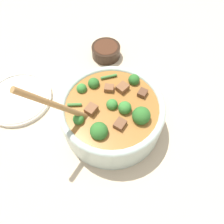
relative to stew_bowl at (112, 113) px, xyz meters
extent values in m
plane|color=#C6B293|center=(0.00, 0.00, -0.05)|extent=(4.00, 4.00, 0.00)
cylinder|color=#B2C6BC|center=(0.00, 0.00, -0.01)|extent=(0.25, 0.25, 0.08)
torus|color=#B2C6BC|center=(0.00, 0.00, 0.03)|extent=(0.25, 0.25, 0.02)
cylinder|color=#9E662D|center=(0.00, 0.00, 0.00)|extent=(0.23, 0.23, 0.06)
sphere|color=#387F33|center=(0.00, 0.00, 0.04)|extent=(0.03, 0.03, 0.03)
cylinder|color=#6B9956|center=(0.00, 0.00, 0.02)|extent=(0.01, 0.01, 0.01)
sphere|color=#387F33|center=(-0.06, 0.05, 0.04)|extent=(0.03, 0.03, 0.03)
cylinder|color=#6B9956|center=(-0.06, 0.05, 0.02)|extent=(0.01, 0.01, 0.01)
sphere|color=#2D6B28|center=(0.09, -0.02, 0.04)|extent=(0.03, 0.03, 0.03)
cylinder|color=#6B9956|center=(0.09, -0.02, 0.02)|extent=(0.01, 0.01, 0.01)
sphere|color=#387F33|center=(0.00, -0.03, 0.04)|extent=(0.03, 0.03, 0.03)
cylinder|color=#6B9956|center=(0.00, -0.03, 0.02)|extent=(0.01, 0.01, 0.01)
sphere|color=#2D6B28|center=(-0.01, -0.07, 0.04)|extent=(0.04, 0.04, 0.04)
cylinder|color=#6B9956|center=(-0.01, -0.07, 0.01)|extent=(0.01, 0.01, 0.02)
sphere|color=#2D6B28|center=(0.04, 0.06, 0.04)|extent=(0.03, 0.03, 0.03)
cylinder|color=#6B9956|center=(0.04, 0.06, 0.02)|extent=(0.01, 0.01, 0.01)
sphere|color=#2D6B28|center=(-0.07, 0.00, 0.04)|extent=(0.04, 0.04, 0.04)
cylinder|color=#6B9956|center=(-0.07, 0.00, 0.01)|extent=(0.01, 0.01, 0.02)
sphere|color=#387F33|center=(0.02, 0.09, 0.04)|extent=(0.03, 0.03, 0.03)
cylinder|color=#6B9956|center=(0.02, 0.09, 0.02)|extent=(0.01, 0.01, 0.01)
cube|color=brown|center=(0.05, -0.01, 0.04)|extent=(0.03, 0.03, 0.02)
cube|color=brown|center=(-0.03, 0.04, 0.04)|extent=(0.03, 0.03, 0.02)
cube|color=brown|center=(0.06, -0.06, 0.04)|extent=(0.02, 0.02, 0.02)
cube|color=brown|center=(-0.04, -0.04, 0.03)|extent=(0.03, 0.03, 0.02)
cube|color=brown|center=(0.04, 0.02, 0.04)|extent=(0.02, 0.03, 0.02)
cylinder|color=#3D7533|center=(0.08, 0.04, 0.04)|extent=(0.03, 0.04, 0.01)
cylinder|color=#3D7533|center=(-0.03, 0.08, 0.04)|extent=(0.02, 0.03, 0.01)
ellipsoid|color=#A87A47|center=(-0.04, 0.04, 0.03)|extent=(0.04, 0.03, 0.01)
cylinder|color=#A87A47|center=(-0.08, 0.08, 0.11)|extent=(0.09, 0.09, 0.16)
cylinder|color=black|center=(0.23, 0.11, -0.03)|extent=(0.09, 0.09, 0.04)
cylinder|color=#472819|center=(0.23, 0.11, -0.02)|extent=(0.07, 0.07, 0.01)
cylinder|color=silver|center=(-0.02, 0.27, -0.05)|extent=(0.18, 0.18, 0.01)
torus|color=silver|center=(-0.02, 0.27, -0.04)|extent=(0.18, 0.18, 0.01)
camera|label=1|loc=(-0.26, -0.10, 0.45)|focal=35.00mm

